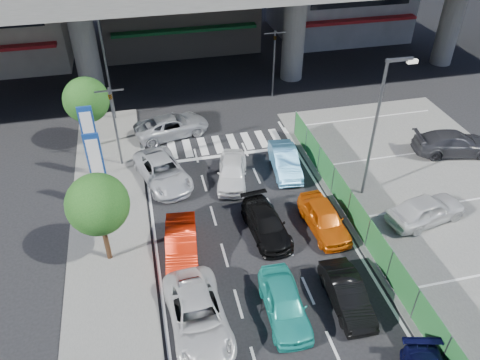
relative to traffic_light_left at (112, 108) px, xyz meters
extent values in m
plane|color=black|center=(6.20, -12.00, -3.94)|extent=(120.00, 120.00, 0.00)
cube|color=#595957|center=(17.20, -10.00, -3.91)|extent=(12.00, 28.00, 0.06)
cube|color=#595957|center=(-0.80, -8.00, -3.88)|extent=(4.00, 30.00, 0.12)
cylinder|color=slate|center=(-1.80, 10.00, 0.06)|extent=(1.80, 1.80, 8.00)
cylinder|color=slate|center=(14.20, 10.00, 0.06)|extent=(1.80, 1.80, 8.00)
cylinder|color=slate|center=(28.20, 10.00, 0.06)|extent=(1.80, 1.80, 8.00)
cube|color=#125B27|center=(6.20, 15.90, -1.14)|extent=(12.60, 1.60, 0.25)
cube|color=#A51419|center=(22.20, 14.90, -1.14)|extent=(10.80, 1.60, 0.25)
cylinder|color=#595B60|center=(0.00, 0.00, -1.34)|extent=(0.14, 0.14, 5.20)
cube|color=#595B60|center=(0.00, 0.00, 1.06)|extent=(1.60, 0.08, 0.08)
imported|color=black|center=(0.00, 0.00, 0.76)|extent=(0.26, 1.24, 0.50)
cylinder|color=#595B60|center=(11.70, 7.00, -1.34)|extent=(0.14, 0.14, 5.20)
cube|color=#595B60|center=(11.70, 7.00, 1.06)|extent=(1.60, 0.08, 0.08)
imported|color=black|center=(11.70, 7.00, 0.76)|extent=(0.26, 1.24, 0.50)
cylinder|color=#595B60|center=(13.20, -6.00, 0.06)|extent=(0.16, 0.16, 8.00)
cube|color=#595B60|center=(13.80, -6.00, 3.96)|extent=(1.40, 0.15, 0.15)
cube|color=silver|center=(14.50, -6.00, 3.81)|extent=(0.50, 0.22, 0.18)
cylinder|color=#595B60|center=(-0.30, 6.00, 0.06)|extent=(0.16, 0.16, 8.00)
cube|color=#595B60|center=(0.30, 6.00, 3.96)|extent=(1.40, 0.15, 0.15)
cube|color=silver|center=(1.00, 6.00, 3.81)|extent=(0.50, 0.22, 0.18)
cylinder|color=#595B60|center=(-1.00, -4.00, -2.84)|extent=(0.10, 0.10, 2.20)
cube|color=navy|center=(-1.00, -4.00, -0.74)|extent=(0.80, 0.12, 3.00)
cube|color=white|center=(-1.00, -4.07, -0.74)|extent=(0.60, 0.02, 2.40)
cylinder|color=#595B60|center=(-1.40, -1.00, -2.84)|extent=(0.10, 0.10, 2.20)
cube|color=navy|center=(-1.40, -1.00, -0.74)|extent=(0.80, 0.12, 3.00)
cube|color=white|center=(-1.40, -1.07, -0.74)|extent=(0.60, 0.02, 2.40)
cylinder|color=#382314|center=(-0.80, -8.00, -2.74)|extent=(0.24, 0.24, 2.40)
sphere|color=#134212|center=(-0.80, -8.00, -0.54)|extent=(2.80, 2.80, 2.80)
cylinder|color=#382314|center=(-1.60, 2.50, -2.74)|extent=(0.24, 0.24, 2.40)
sphere|color=#134212|center=(-1.60, 2.50, -0.54)|extent=(2.80, 2.80, 2.80)
imported|color=silver|center=(2.74, -12.76, -3.25)|extent=(2.57, 5.09, 1.38)
imported|color=#25AEA1|center=(6.36, -12.96, -3.25)|extent=(1.78, 4.11, 1.38)
imported|color=black|center=(9.13, -13.05, -3.31)|extent=(1.42, 3.83, 1.25)
imported|color=red|center=(2.62, -8.51, -3.25)|extent=(1.90, 4.32, 1.38)
imported|color=black|center=(6.98, -7.91, -3.33)|extent=(2.05, 4.32, 1.22)
imported|color=#D1540A|center=(9.95, -8.28, -3.25)|extent=(1.84, 4.13, 1.38)
imported|color=silver|center=(2.34, -2.26, -3.25)|extent=(3.49, 5.39, 1.38)
imported|color=white|center=(6.27, -3.15, -3.25)|extent=(2.58, 4.33, 1.38)
imported|color=#4E99CB|center=(9.59, -2.82, -3.26)|extent=(1.86, 4.24, 1.36)
imported|color=#A9ACB2|center=(3.46, 2.95, -3.25)|extent=(5.36, 3.35, 1.38)
imported|color=silver|center=(15.33, -8.93, -3.14)|extent=(4.57, 2.55, 1.47)
imported|color=#313135|center=(20.51, -3.48, -3.14)|extent=(5.35, 2.97, 1.47)
cone|color=red|center=(11.80, -5.58, -3.54)|extent=(0.42, 0.42, 0.67)
camera|label=1|loc=(1.68, -24.83, 12.47)|focal=35.00mm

